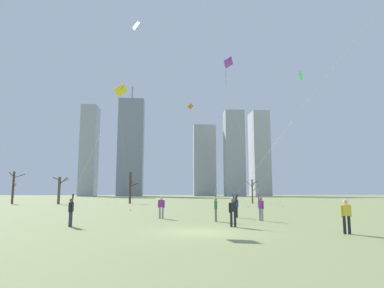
{
  "coord_description": "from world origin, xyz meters",
  "views": [
    {
      "loc": [
        -1.79,
        -17.15,
        1.99
      ],
      "look_at": [
        0.0,
        6.0,
        5.29
      ],
      "focal_mm": 31.55,
      "sensor_mm": 36.0,
      "label": 1
    }
  ],
  "objects": [
    {
      "name": "skyline_mid_tower_left",
      "position": [
        -18.59,
        143.68,
        23.03
      ],
      "size": [
        11.84,
        8.95,
        52.96
      ],
      "color": "gray",
      "rests_on": "ground"
    },
    {
      "name": "bystander_strolling_midfield",
      "position": [
        6.86,
        -1.3,
        0.9
      ],
      "size": [
        0.51,
        0.24,
        1.62
      ],
      "color": "black",
      "rests_on": "ground"
    },
    {
      "name": "bare_tree_right_of_center",
      "position": [
        -27.37,
        42.05,
        2.86
      ],
      "size": [
        2.73,
        1.83,
        5.41
      ],
      "color": "#4C3828",
      "rests_on": "ground"
    },
    {
      "name": "kite_flyer_far_back_yellow",
      "position": [
        -6.94,
        4.03,
        2.37
      ],
      "size": [
        2.53,
        5.46,
        10.2
      ],
      "color": "#33384C",
      "rests_on": "ground"
    },
    {
      "name": "bare_tree_center",
      "position": [
        13.34,
        41.29,
        2.32
      ],
      "size": [
        2.37,
        3.08,
        4.18
      ],
      "color": "brown",
      "rests_on": "ground"
    },
    {
      "name": "distant_kite_drifting_right_pink",
      "position": [
        -8.94,
        19.85,
        23.45
      ],
      "size": [
        4.3,
        1.13,
        26.54
      ],
      "color": "pink",
      "rests_on": "ground"
    },
    {
      "name": "skyline_short_annex",
      "position": [
        44.42,
        146.06,
        20.77
      ],
      "size": [
        8.19,
        11.89,
        41.54
      ],
      "color": "#B2B2B7",
      "rests_on": "ground"
    },
    {
      "name": "bare_tree_left_of_center",
      "position": [
        -19.31,
        40.39,
        2.42
      ],
      "size": [
        2.7,
        0.67,
        4.46
      ],
      "color": "brown",
      "rests_on": "ground"
    },
    {
      "name": "skyline_mid_tower_right",
      "position": [
        17.16,
        147.95,
        17.52
      ],
      "size": [
        10.91,
        5.35,
        35.05
      ],
      "color": "#9EA3AD",
      "rests_on": "ground"
    },
    {
      "name": "ground_plane",
      "position": [
        0.0,
        0.0,
        0.0
      ],
      "size": [
        400.0,
        400.0,
        0.0
      ],
      "primitive_type": "plane",
      "color": "#848E56"
    },
    {
      "name": "bystander_watching_nearby",
      "position": [
        -2.11,
        8.74,
        0.9
      ],
      "size": [
        0.51,
        0.22,
        1.62
      ],
      "color": "gray",
      "rests_on": "ground"
    },
    {
      "name": "skyline_squat_block",
      "position": [
        30.09,
        138.05,
        20.04
      ],
      "size": [
        9.08,
        7.39,
        40.09
      ],
      "color": "#9EA3AD",
      "rests_on": "ground"
    },
    {
      "name": "kite_flyer_midfield_left_purple",
      "position": [
        1.89,
        6.54,
        2.82
      ],
      "size": [
        2.3,
        4.19,
        13.28
      ],
      "color": "#726656",
      "rests_on": "ground"
    },
    {
      "name": "kite_flyer_midfield_right_teal",
      "position": [
        4.41,
        7.01,
        3.37
      ],
      "size": [
        3.97,
        7.38,
        22.44
      ],
      "color": "gray",
      "rests_on": "ground"
    },
    {
      "name": "kite_flyer_foreground_right_white",
      "position": [
        5.4,
        1.44,
        5.47
      ],
      "size": [
        13.42,
        4.05,
        18.86
      ],
      "color": "black",
      "rests_on": "ground"
    },
    {
      "name": "distant_kite_low_near_trees_green",
      "position": [
        14.95,
        22.83,
        15.52
      ],
      "size": [
        1.21,
        6.19,
        17.13
      ],
      "color": "green",
      "rests_on": "ground"
    },
    {
      "name": "skyline_tall_tower",
      "position": [
        -38.07,
        144.01,
        21.29
      ],
      "size": [
        7.12,
        10.17,
        42.58
      ],
      "color": "#9EA3AD",
      "rests_on": "ground"
    },
    {
      "name": "distant_kite_high_overhead_orange",
      "position": [
        2.24,
        29.93,
        13.11
      ],
      "size": [
        8.09,
        2.49,
        14.75
      ],
      "color": "orange",
      "rests_on": "ground"
    },
    {
      "name": "kite_flyer_foreground_left_blue",
      "position": [
        2.19,
        10.08,
        3.92
      ],
      "size": [
        9.05,
        5.01,
        18.39
      ],
      "color": "black",
      "rests_on": "ground"
    },
    {
      "name": "bare_tree_far_right_edge",
      "position": [
        -7.87,
        42.1,
        2.88
      ],
      "size": [
        1.6,
        2.77,
        5.39
      ],
      "color": "#423326",
      "rests_on": "ground"
    }
  ]
}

